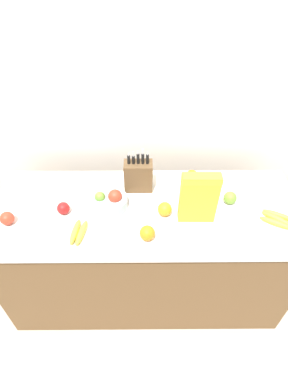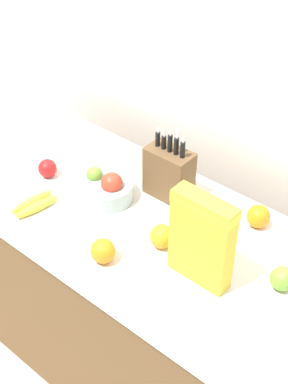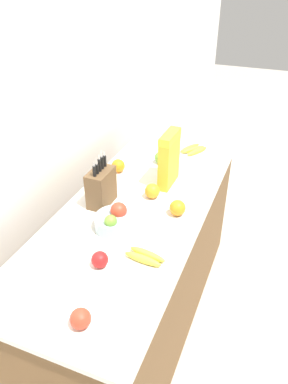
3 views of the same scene
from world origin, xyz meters
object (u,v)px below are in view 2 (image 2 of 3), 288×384
object	(u,v)px
fruit_bowl	(106,188)
banana_bunch_left	(34,204)
apple_middle	(282,279)
orange_back_center	(162,236)
knife_block	(169,173)
orange_front_right	(102,251)
apple_by_knife_block	(47,168)
cereal_box	(202,237)
orange_near_bowl	(258,216)

from	to	relation	value
fruit_bowl	banana_bunch_left	distance (m)	0.28
fruit_bowl	apple_middle	size ratio (longest dim) A/B	2.66
orange_back_center	knife_block	bearing A→B (deg)	123.65
fruit_bowl	orange_front_right	xyz separation A→B (m)	(0.22, -0.25, -0.00)
apple_by_knife_block	orange_front_right	size ratio (longest dim) A/B	0.88
banana_bunch_left	orange_front_right	xyz separation A→B (m)	(0.38, -0.03, 0.02)
cereal_box	orange_front_right	size ratio (longest dim) A/B	3.80
apple_by_knife_block	banana_bunch_left	bearing A→B (deg)	-56.29
apple_middle	orange_back_center	world-z (taller)	orange_back_center
knife_block	orange_front_right	world-z (taller)	knife_block
banana_bunch_left	apple_by_knife_block	size ratio (longest dim) A/B	2.55
orange_back_center	fruit_bowl	bearing A→B (deg)	168.29
knife_block	cereal_box	distance (m)	0.44
apple_by_knife_block	orange_front_right	world-z (taller)	orange_front_right
cereal_box	fruit_bowl	bearing A→B (deg)	169.38
cereal_box	orange_near_bowl	size ratio (longest dim) A/B	3.83
banana_bunch_left	orange_back_center	size ratio (longest dim) A/B	2.26
apple_middle	apple_by_knife_block	distance (m)	1.02
apple_by_knife_block	orange_front_right	distance (m)	0.53
knife_block	apple_by_knife_block	world-z (taller)	knife_block
knife_block	orange_near_bowl	xyz separation A→B (m)	(0.36, 0.07, -0.06)
banana_bunch_left	apple_middle	distance (m)	0.94
knife_block	fruit_bowl	xyz separation A→B (m)	(-0.17, -0.17, -0.06)
cereal_box	fruit_bowl	world-z (taller)	cereal_box
cereal_box	apple_by_knife_block	world-z (taller)	cereal_box
apple_middle	cereal_box	bearing A→B (deg)	-150.20
knife_block	banana_bunch_left	bearing A→B (deg)	-130.70
cereal_box	orange_back_center	world-z (taller)	cereal_box
knife_block	cereal_box	world-z (taller)	cereal_box
cereal_box	apple_middle	world-z (taller)	cereal_box
orange_front_right	apple_middle	bearing A→B (deg)	28.31
banana_bunch_left	orange_back_center	xyz separation A→B (m)	(0.49, 0.15, 0.02)
banana_bunch_left	apple_middle	world-z (taller)	apple_middle
cereal_box	apple_middle	size ratio (longest dim) A/B	4.07
cereal_box	orange_front_right	xyz separation A→B (m)	(-0.29, -0.15, -0.13)
apple_middle	orange_near_bowl	distance (m)	0.30
fruit_bowl	orange_back_center	distance (m)	0.34
orange_back_center	apple_middle	bearing A→B (deg)	13.33
orange_front_right	fruit_bowl	bearing A→B (deg)	131.37
cereal_box	orange_near_bowl	xyz separation A→B (m)	(0.02, 0.34, -0.13)
fruit_bowl	apple_middle	bearing A→B (deg)	2.24
orange_near_bowl	knife_block	bearing A→B (deg)	-169.08
apple_middle	orange_near_bowl	bearing A→B (deg)	135.43
knife_block	orange_back_center	world-z (taller)	knife_block
knife_block	apple_middle	world-z (taller)	knife_block
orange_front_right	orange_back_center	size ratio (longest dim) A/B	1.00
cereal_box	orange_front_right	world-z (taller)	cereal_box
knife_block	banana_bunch_left	distance (m)	0.52
apple_middle	apple_by_knife_block	world-z (taller)	apple_middle
knife_block	orange_back_center	size ratio (longest dim) A/B	3.63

